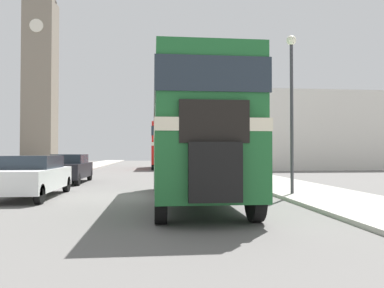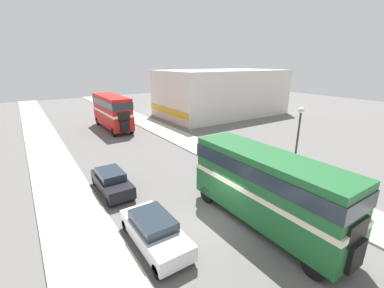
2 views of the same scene
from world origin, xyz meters
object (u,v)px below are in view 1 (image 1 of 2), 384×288
object	(u,v)px
car_parked_mid	(70,168)
bus_distant	(164,143)
double_decker_bus	(192,128)
car_parked_near	(32,176)
street_lamp	(292,90)
pedestrian_walking	(246,161)
church_tower	(41,48)

from	to	relation	value
car_parked_mid	bus_distant	bearing A→B (deg)	72.22
double_decker_bus	car_parked_near	xyz separation A→B (m)	(-5.66, 1.79, -1.66)
bus_distant	car_parked_mid	distance (m)	18.25
street_lamp	pedestrian_walking	bearing A→B (deg)	86.20
double_decker_bus	pedestrian_walking	world-z (taller)	double_decker_bus
bus_distant	car_parked_mid	bearing A→B (deg)	-107.78
car_parked_mid	pedestrian_walking	world-z (taller)	pedestrian_walking
church_tower	bus_distant	bearing A→B (deg)	-46.05
pedestrian_walking	church_tower	world-z (taller)	church_tower
church_tower	double_decker_bus	bearing A→B (deg)	-68.05
pedestrian_walking	street_lamp	world-z (taller)	street_lamp
bus_distant	street_lamp	distance (m)	24.92
pedestrian_walking	church_tower	size ratio (longest dim) A/B	0.05
street_lamp	church_tower	size ratio (longest dim) A/B	0.18
bus_distant	church_tower	bearing A→B (deg)	133.95
pedestrian_walking	street_lamp	size ratio (longest dim) A/B	0.31
church_tower	pedestrian_walking	bearing A→B (deg)	-56.65
car_parked_near	bus_distant	bearing A→B (deg)	77.02
double_decker_bus	church_tower	xyz separation A→B (m)	(-17.58, 43.62, 14.42)
double_decker_bus	car_parked_near	world-z (taller)	double_decker_bus
car_parked_near	street_lamp	size ratio (longest dim) A/B	0.79
double_decker_bus	pedestrian_walking	bearing A→B (deg)	66.53
bus_distant	street_lamp	bearing A→B (deg)	-80.75
bus_distant	car_parked_mid	size ratio (longest dim) A/B	2.10
double_decker_bus	car_parked_mid	bearing A→B (deg)	124.65
bus_distant	car_parked_near	xyz separation A→B (m)	(-5.48, -23.78, -1.84)
car_parked_mid	street_lamp	distance (m)	12.41
bus_distant	church_tower	world-z (taller)	church_tower
car_parked_near	car_parked_mid	world-z (taller)	car_parked_mid
bus_distant	church_tower	distance (m)	28.82
car_parked_mid	pedestrian_walking	bearing A→B (deg)	10.60
bus_distant	car_parked_near	world-z (taller)	bus_distant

